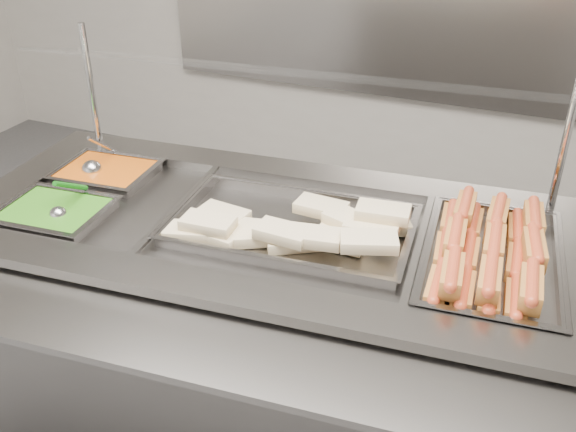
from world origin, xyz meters
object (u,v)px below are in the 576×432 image
at_px(pan_wraps, 291,231).
at_px(ladle, 93,168).
at_px(steam_counter, 274,338).
at_px(pan_hotdogs, 490,269).
at_px(sneeze_guard, 295,77).
at_px(serving_spoon, 61,210).

bearing_deg(pan_wraps, ladle, 175.34).
distance_m(steam_counter, ladle, 0.83).
bearing_deg(pan_hotdogs, sneeze_guard, 166.01).
bearing_deg(serving_spoon, sneeze_guard, 36.21).
bearing_deg(steam_counter, serving_spoon, -161.02).
relative_size(ladle, serving_spoon, 1.05).
relative_size(sneeze_guard, pan_wraps, 2.34).
bearing_deg(steam_counter, sneeze_guard, 95.29).
relative_size(pan_hotdogs, pan_wraps, 0.81).
distance_m(steam_counter, pan_hotdogs, 0.74).
xyz_separation_m(ladle, serving_spoon, (0.10, -0.27, 0.00)).
bearing_deg(pan_wraps, sneeze_guard, 110.63).
height_order(ladle, serving_spoon, ladle).
relative_size(steam_counter, pan_hotdogs, 3.37).
xyz_separation_m(sneeze_guard, pan_wraps, (0.08, -0.21, -0.39)).
xyz_separation_m(pan_hotdogs, ladle, (-1.31, 0.01, 0.05)).
bearing_deg(pan_hotdogs, pan_wraps, -174.71).
distance_m(steam_counter, serving_spoon, 0.78).
relative_size(pan_wraps, serving_spoon, 3.94).
xyz_separation_m(pan_hotdogs, pan_wraps, (-0.56, -0.05, 0.01)).
height_order(pan_hotdogs, pan_wraps, same).
bearing_deg(pan_wraps, pan_hotdogs, 5.29).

